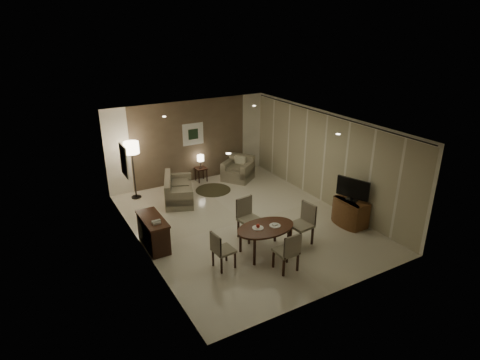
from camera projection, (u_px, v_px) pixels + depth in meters
room_shell at (236, 171)px, 10.63m from camera, size 5.50×7.00×2.70m
taupe_accent at (190, 142)px, 13.11m from camera, size 3.96×0.03×2.70m
curtain_wall at (324, 160)px, 11.56m from camera, size 0.08×6.70×2.58m
curtain_rod at (328, 114)px, 11.06m from camera, size 0.03×6.80×0.03m
art_back_frame at (193, 134)px, 13.05m from camera, size 0.72×0.03×0.72m
art_back_canvas at (193, 134)px, 13.03m from camera, size 0.34×0.01×0.34m
art_left_frame at (124, 161)px, 9.84m from camera, size 0.03×0.60×0.80m
art_left_canvas at (124, 161)px, 9.84m from camera, size 0.01×0.46×0.64m
downlight_nl at (229, 154)px, 7.72m from camera, size 0.10×0.10×0.01m
downlight_nr at (338, 134)px, 9.01m from camera, size 0.10×0.10×0.01m
downlight_fl at (164, 117)px, 10.61m from camera, size 0.10×0.10×0.01m
downlight_fr at (254, 106)px, 11.90m from camera, size 0.10×0.10×0.01m
console_desk at (153, 232)px, 9.53m from camera, size 0.48×1.20×0.75m
telephone at (156, 222)px, 9.13m from camera, size 0.20×0.14×0.09m
tv_cabinet at (351, 212)px, 10.58m from camera, size 0.48×0.90×0.70m
flat_tv at (353, 189)px, 10.32m from camera, size 0.36×0.85×0.60m
dining_table at (265, 240)px, 9.29m from camera, size 1.42×0.89×0.67m
chair_near at (286, 251)px, 8.61m from camera, size 0.46×0.46×0.93m
chair_far at (250, 219)px, 9.84m from camera, size 0.57×0.57×1.03m
chair_left at (224, 250)px, 8.70m from camera, size 0.46×0.46×0.87m
chair_right at (301, 225)px, 9.60m from camera, size 0.54×0.54×1.02m
plate_a at (258, 228)px, 9.12m from camera, size 0.26×0.26×0.02m
plate_b at (275, 225)px, 9.22m from camera, size 0.26×0.26×0.02m
fruit_apple at (258, 226)px, 9.10m from camera, size 0.09×0.09×0.09m
napkin at (275, 225)px, 9.21m from camera, size 0.12×0.08×0.03m
round_rug at (213, 190)px, 12.81m from camera, size 1.12×1.12×0.01m
sofa at (179, 189)px, 11.97m from camera, size 1.77×1.31×0.75m
armchair at (238, 168)px, 13.50m from camera, size 1.22×1.23×0.80m
side_table at (201, 174)px, 13.45m from camera, size 0.36×0.36×0.47m
table_lamp at (201, 161)px, 13.27m from camera, size 0.22×0.22×0.50m
floor_lamp at (134, 171)px, 11.95m from camera, size 0.45×0.45×1.77m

